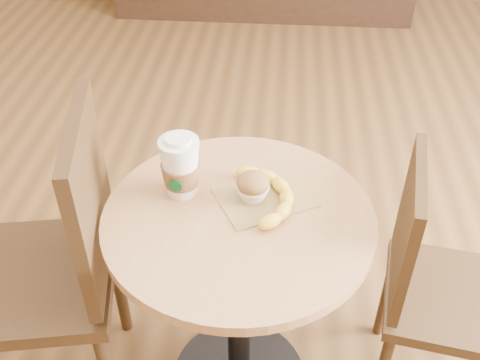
{
  "coord_description": "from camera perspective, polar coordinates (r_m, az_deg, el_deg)",
  "views": [
    {
      "loc": [
        0.17,
        -1.13,
        1.71
      ],
      "look_at": [
        0.08,
        -0.03,
        0.83
      ],
      "focal_mm": 42.0,
      "sensor_mm": 36.0,
      "label": 1
    }
  ],
  "objects": [
    {
      "name": "cafe_table",
      "position": [
        1.59,
        -0.12,
        -9.33
      ],
      "size": [
        0.7,
        0.7,
        0.75
      ],
      "color": "black",
      "rests_on": "ground"
    },
    {
      "name": "chair_left",
      "position": [
        1.66,
        -18.18,
        -8.04
      ],
      "size": [
        0.52,
        0.52,
        1.01
      ],
      "rotation": [
        0.0,
        0.0,
        -1.38
      ],
      "color": "#382513",
      "rests_on": "ground"
    },
    {
      "name": "chair_right",
      "position": [
        1.73,
        19.08,
        -9.91
      ],
      "size": [
        0.43,
        0.43,
        0.86
      ],
      "rotation": [
        0.0,
        0.0,
        1.4
      ],
      "color": "#382513",
      "rests_on": "ground"
    },
    {
      "name": "kraft_bag",
      "position": [
        1.48,
        2.55,
        -1.75
      ],
      "size": [
        0.3,
        0.27,
        0.0
      ],
      "primitive_type": "cube",
      "rotation": [
        0.0,
        0.0,
        0.5
      ],
      "color": "olive",
      "rests_on": "cafe_table"
    },
    {
      "name": "coffee_cup",
      "position": [
        1.46,
        -6.06,
        1.19
      ],
      "size": [
        0.1,
        0.11,
        0.18
      ],
      "rotation": [
        0.0,
        0.0,
        -0.12
      ],
      "color": "white",
      "rests_on": "cafe_table"
    },
    {
      "name": "muffin",
      "position": [
        1.45,
        1.32,
        -0.68
      ],
      "size": [
        0.09,
        0.09,
        0.08
      ],
      "color": "silver",
      "rests_on": "kraft_bag"
    },
    {
      "name": "banana",
      "position": [
        1.45,
        2.7,
        -1.65
      ],
      "size": [
        0.23,
        0.29,
        0.04
      ],
      "primitive_type": null,
      "rotation": [
        0.0,
        0.0,
        0.25
      ],
      "color": "yellow",
      "rests_on": "kraft_bag"
    }
  ]
}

